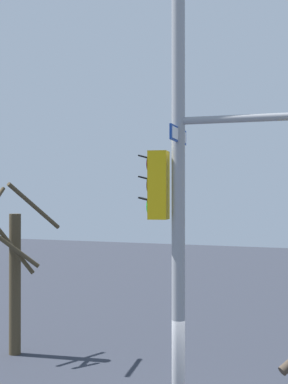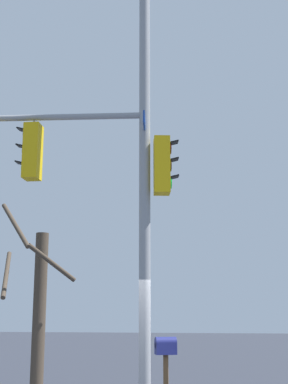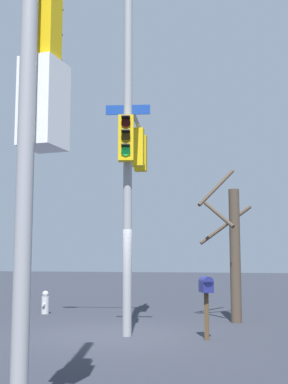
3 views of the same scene
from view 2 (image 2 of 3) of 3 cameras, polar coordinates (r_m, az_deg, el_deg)
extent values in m
cylinder|color=gray|center=(10.33, 0.07, 3.09)|extent=(0.21, 0.21, 9.42)
cylinder|color=gray|center=(10.90, -10.13, 7.75)|extent=(3.83, 0.43, 0.12)
cube|color=gold|center=(10.75, -11.66, 4.18)|extent=(0.31, 0.37, 1.10)
cylinder|color=#2F0403|center=(10.90, -12.41, 5.85)|extent=(0.04, 0.22, 0.22)
cube|color=black|center=(10.96, -12.75, 6.42)|extent=(0.17, 0.21, 0.06)
cylinder|color=#352504|center=(10.80, -12.49, 4.14)|extent=(0.04, 0.22, 0.22)
cube|color=black|center=(10.86, -12.84, 4.72)|extent=(0.17, 0.21, 0.06)
cylinder|color=#19D147|center=(10.71, -12.58, 2.39)|extent=(0.04, 0.22, 0.22)
cube|color=black|center=(10.77, -12.93, 2.99)|extent=(0.17, 0.21, 0.06)
cylinder|color=gray|center=(10.94, -11.52, 7.32)|extent=(0.04, 0.04, 0.15)
cube|color=gold|center=(10.30, 1.89, 2.80)|extent=(0.36, 0.41, 1.10)
cylinder|color=#2F0403|center=(10.41, 2.78, 4.59)|extent=(0.07, 0.22, 0.22)
cube|color=black|center=(10.45, 3.19, 5.21)|extent=(0.20, 0.23, 0.06)
cylinder|color=#352504|center=(10.32, 2.80, 2.78)|extent=(0.07, 0.22, 0.22)
cube|color=black|center=(10.36, 3.21, 3.42)|extent=(0.20, 0.23, 0.06)
cylinder|color=#19D147|center=(10.23, 2.82, 0.95)|extent=(0.07, 0.22, 0.22)
cube|color=black|center=(10.27, 3.23, 1.59)|extent=(0.20, 0.23, 0.06)
cube|color=navy|center=(10.55, 0.07, 6.96)|extent=(0.16, 1.10, 0.24)
cube|color=white|center=(10.55, -0.03, 6.96)|extent=(0.12, 0.99, 0.18)
cube|color=#4C3823|center=(11.88, 2.33, -19.28)|extent=(0.10, 0.10, 1.05)
cube|color=navy|center=(11.82, 2.30, -16.17)|extent=(0.49, 0.37, 0.24)
cylinder|color=navy|center=(11.81, 2.30, -15.59)|extent=(0.49, 0.37, 0.24)
cylinder|color=#45392D|center=(13.09, -10.98, -12.47)|extent=(0.30, 0.30, 3.77)
cylinder|color=#45392D|center=(12.93, -13.41, -3.40)|extent=(1.15, 1.10, 1.23)
cylinder|color=#45392D|center=(13.14, -14.31, -8.37)|extent=(0.64, 1.59, 1.21)
cylinder|color=#45392D|center=(12.61, -9.69, -7.38)|extent=(0.97, 0.91, 0.83)
camera|label=1|loc=(19.04, -5.16, -4.68)|focal=52.84mm
camera|label=3|loc=(16.20, 48.84, -8.33)|focal=47.05mm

